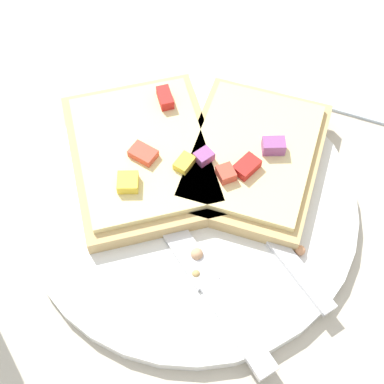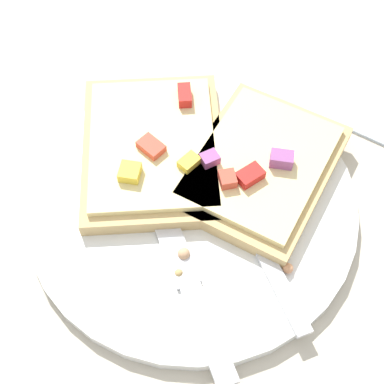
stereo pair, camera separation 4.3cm
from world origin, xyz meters
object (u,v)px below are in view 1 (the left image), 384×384
plate (192,202)px  pizza_slice_main (143,154)px  fork (238,195)px  napkin (358,83)px  knife (203,275)px  pizza_slice_corner (252,156)px

plate → pizza_slice_main: (-0.05, 0.02, 0.02)m
plate → fork: fork is taller
fork → napkin: 0.18m
fork → knife: size_ratio=1.05×
napkin → plate: bearing=-119.0°
fork → knife: 0.08m
fork → pizza_slice_corner: size_ratio=1.21×
plate → pizza_slice_corner: bearing=56.0°
plate → pizza_slice_main: 0.06m
fork → pizza_slice_main: (-0.09, 0.01, 0.01)m
plate → napkin: 0.21m
knife → pizza_slice_main: (-0.09, 0.08, 0.01)m
plate → knife: 0.07m
knife → napkin: bearing=-68.0°
plate → pizza_slice_corner: 0.06m
knife → pizza_slice_main: 0.12m
pizza_slice_corner → pizza_slice_main: bearing=106.9°
knife → napkin: (0.07, 0.25, -0.01)m
plate → pizza_slice_corner: (0.04, 0.05, 0.02)m
knife → plate: bearing=-24.3°
fork → pizza_slice_main: 0.09m
pizza_slice_main → napkin: 0.23m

